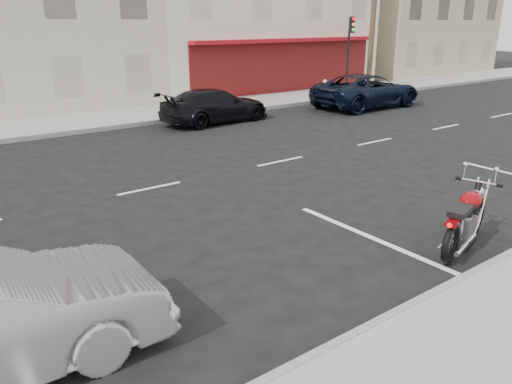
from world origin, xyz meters
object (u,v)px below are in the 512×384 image
fire_hydrant (325,86)px  suv_far (367,91)px  motorcycle (478,208)px  utility_pole (374,1)px  traffic_light (349,45)px  car_far (215,106)px

fire_hydrant → suv_far: (-0.96, -3.68, 0.22)m
motorcycle → suv_far: bearing=33.8°
utility_pole → traffic_light: utility_pole is taller
traffic_light → car_far: bearing=-166.3°
suv_far → motorcycle: bearing=139.1°
fire_hydrant → car_far: bearing=-162.9°
utility_pole → suv_far: bearing=-139.7°
traffic_light → fire_hydrant: traffic_light is taller
utility_pole → motorcycle: size_ratio=4.22×
suv_far → car_far: size_ratio=1.20×
fire_hydrant → suv_far: bearing=-104.6°
car_far → fire_hydrant: bearing=-76.9°
utility_pole → fire_hydrant: 5.48m
fire_hydrant → motorcycle: bearing=-125.4°
fire_hydrant → motorcycle: size_ratio=0.34×
suv_far → fire_hydrant: bearing=-14.7°
traffic_light → motorcycle: (-11.82, -14.38, -2.06)m
motorcycle → suv_far: suv_far is taller
utility_pole → car_far: utility_pole is taller
fire_hydrant → suv_far: size_ratio=0.13×
motorcycle → suv_far: 14.34m
utility_pole → motorcycle: 20.58m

